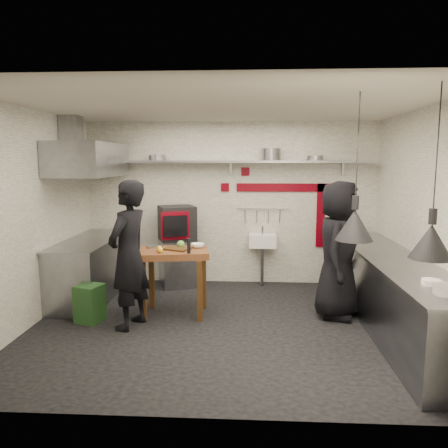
# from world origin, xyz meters

# --- Properties ---
(floor) EXTENTS (5.00, 5.00, 0.00)m
(floor) POSITION_xyz_m (0.00, 0.00, 0.00)
(floor) COLOR black
(floor) RESTS_ON ground
(ceiling) EXTENTS (5.00, 5.00, 0.00)m
(ceiling) POSITION_xyz_m (0.00, 0.00, 2.80)
(ceiling) COLOR beige
(ceiling) RESTS_ON floor
(wall_back) EXTENTS (5.00, 0.04, 2.80)m
(wall_back) POSITION_xyz_m (0.00, 2.10, 1.40)
(wall_back) COLOR white
(wall_back) RESTS_ON floor
(wall_front) EXTENTS (5.00, 0.04, 2.80)m
(wall_front) POSITION_xyz_m (0.00, -2.10, 1.40)
(wall_front) COLOR white
(wall_front) RESTS_ON floor
(wall_left) EXTENTS (0.04, 4.20, 2.80)m
(wall_left) POSITION_xyz_m (-2.50, 0.00, 1.40)
(wall_left) COLOR white
(wall_left) RESTS_ON floor
(wall_right) EXTENTS (0.04, 4.20, 2.80)m
(wall_right) POSITION_xyz_m (2.50, 0.00, 1.40)
(wall_right) COLOR white
(wall_right) RESTS_ON floor
(red_band_horiz) EXTENTS (1.70, 0.02, 0.14)m
(red_band_horiz) POSITION_xyz_m (0.95, 2.08, 1.68)
(red_band_horiz) COLOR #6A010F
(red_band_horiz) RESTS_ON wall_back
(red_band_vert) EXTENTS (0.14, 0.02, 1.10)m
(red_band_vert) POSITION_xyz_m (1.55, 2.08, 1.20)
(red_band_vert) COLOR #6A010F
(red_band_vert) RESTS_ON wall_back
(red_tile_a) EXTENTS (0.14, 0.02, 0.14)m
(red_tile_a) POSITION_xyz_m (0.25, 2.08, 1.95)
(red_tile_a) COLOR #6A010F
(red_tile_a) RESTS_ON wall_back
(red_tile_b) EXTENTS (0.14, 0.02, 0.14)m
(red_tile_b) POSITION_xyz_m (-0.10, 2.08, 1.68)
(red_tile_b) COLOR #6A010F
(red_tile_b) RESTS_ON wall_back
(back_shelf) EXTENTS (4.60, 0.34, 0.04)m
(back_shelf) POSITION_xyz_m (0.00, 1.92, 2.12)
(back_shelf) COLOR slate
(back_shelf) RESTS_ON wall_back
(shelf_bracket_left) EXTENTS (0.04, 0.06, 0.24)m
(shelf_bracket_left) POSITION_xyz_m (-1.90, 2.07, 2.02)
(shelf_bracket_left) COLOR slate
(shelf_bracket_left) RESTS_ON wall_back
(shelf_bracket_mid) EXTENTS (0.04, 0.06, 0.24)m
(shelf_bracket_mid) POSITION_xyz_m (0.00, 2.07, 2.02)
(shelf_bracket_mid) COLOR slate
(shelf_bracket_mid) RESTS_ON wall_back
(shelf_bracket_right) EXTENTS (0.04, 0.06, 0.24)m
(shelf_bracket_right) POSITION_xyz_m (1.90, 2.07, 2.02)
(shelf_bracket_right) COLOR slate
(shelf_bracket_right) RESTS_ON wall_back
(pan_far_left) EXTENTS (0.37, 0.37, 0.09)m
(pan_far_left) POSITION_xyz_m (-1.24, 1.92, 2.19)
(pan_far_left) COLOR slate
(pan_far_left) RESTS_ON back_shelf
(pan_mid_left) EXTENTS (0.30, 0.30, 0.07)m
(pan_mid_left) POSITION_xyz_m (-1.21, 1.92, 2.18)
(pan_mid_left) COLOR slate
(pan_mid_left) RESTS_ON back_shelf
(stock_pot) EXTENTS (0.41, 0.41, 0.20)m
(stock_pot) POSITION_xyz_m (0.68, 1.92, 2.24)
(stock_pot) COLOR slate
(stock_pot) RESTS_ON back_shelf
(pan_right) EXTENTS (0.28, 0.28, 0.08)m
(pan_right) POSITION_xyz_m (1.40, 1.92, 2.18)
(pan_right) COLOR slate
(pan_right) RESTS_ON back_shelf
(oven_stand) EXTENTS (0.80, 0.76, 0.80)m
(oven_stand) POSITION_xyz_m (-0.87, 1.82, 0.40)
(oven_stand) COLOR slate
(oven_stand) RESTS_ON floor
(combi_oven) EXTENTS (0.73, 0.70, 0.58)m
(combi_oven) POSITION_xyz_m (-0.90, 1.78, 1.09)
(combi_oven) COLOR black
(combi_oven) RESTS_ON oven_stand
(oven_door) EXTENTS (0.45, 0.20, 0.46)m
(oven_door) POSITION_xyz_m (-0.88, 1.50, 1.09)
(oven_door) COLOR #6A010F
(oven_door) RESTS_ON combi_oven
(oven_glass) EXTENTS (0.37, 0.16, 0.34)m
(oven_glass) POSITION_xyz_m (-0.87, 1.44, 1.09)
(oven_glass) COLOR black
(oven_glass) RESTS_ON oven_door
(hand_sink) EXTENTS (0.46, 0.34, 0.22)m
(hand_sink) POSITION_xyz_m (0.55, 1.92, 0.78)
(hand_sink) COLOR white
(hand_sink) RESTS_ON wall_back
(sink_tap) EXTENTS (0.03, 0.03, 0.14)m
(sink_tap) POSITION_xyz_m (0.55, 1.92, 0.96)
(sink_tap) COLOR slate
(sink_tap) RESTS_ON hand_sink
(sink_drain) EXTENTS (0.06, 0.06, 0.66)m
(sink_drain) POSITION_xyz_m (0.55, 1.88, 0.34)
(sink_drain) COLOR slate
(sink_drain) RESTS_ON floor
(utensil_rail) EXTENTS (0.90, 0.02, 0.02)m
(utensil_rail) POSITION_xyz_m (0.55, 2.06, 1.32)
(utensil_rail) COLOR slate
(utensil_rail) RESTS_ON wall_back
(counter_right) EXTENTS (0.70, 3.80, 0.90)m
(counter_right) POSITION_xyz_m (2.15, 0.00, 0.45)
(counter_right) COLOR slate
(counter_right) RESTS_ON floor
(counter_right_top) EXTENTS (0.76, 3.90, 0.03)m
(counter_right_top) POSITION_xyz_m (2.15, 0.00, 0.92)
(counter_right_top) COLOR slate
(counter_right_top) RESTS_ON counter_right
(plate_stack) EXTENTS (0.29, 0.29, 0.09)m
(plate_stack) POSITION_xyz_m (2.12, -1.53, 0.97)
(plate_stack) COLOR white
(plate_stack) RESTS_ON counter_right_top
(small_bowl_right) EXTENTS (0.22, 0.22, 0.05)m
(small_bowl_right) POSITION_xyz_m (2.10, -1.21, 0.96)
(small_bowl_right) COLOR white
(small_bowl_right) RESTS_ON counter_right_top
(counter_left) EXTENTS (0.70, 1.90, 0.90)m
(counter_left) POSITION_xyz_m (-2.15, 1.05, 0.45)
(counter_left) COLOR slate
(counter_left) RESTS_ON floor
(counter_left_top) EXTENTS (0.76, 2.00, 0.03)m
(counter_left_top) POSITION_xyz_m (-2.15, 1.05, 0.92)
(counter_left_top) COLOR slate
(counter_left_top) RESTS_ON counter_left
(extractor_hood) EXTENTS (0.78, 1.60, 0.50)m
(extractor_hood) POSITION_xyz_m (-2.10, 1.05, 2.15)
(extractor_hood) COLOR slate
(extractor_hood) RESTS_ON ceiling
(hood_duct) EXTENTS (0.28, 0.28, 0.50)m
(hood_duct) POSITION_xyz_m (-2.35, 1.05, 2.55)
(hood_duct) COLOR slate
(hood_duct) RESTS_ON ceiling
(green_bin) EXTENTS (0.40, 0.40, 0.50)m
(green_bin) POSITION_xyz_m (-1.80, 0.04, 0.25)
(green_bin) COLOR #234E20
(green_bin) RESTS_ON floor
(prep_table) EXTENTS (1.02, 0.79, 0.92)m
(prep_table) POSITION_xyz_m (-0.71, 0.38, 0.46)
(prep_table) COLOR brown
(prep_table) RESTS_ON floor
(cutting_board) EXTENTS (0.40, 0.35, 0.02)m
(cutting_board) POSITION_xyz_m (-0.67, 0.38, 0.93)
(cutting_board) COLOR #492C13
(cutting_board) RESTS_ON prep_table
(pepper_mill) EXTENTS (0.06, 0.06, 0.20)m
(pepper_mill) POSITION_xyz_m (-0.48, 0.16, 1.02)
(pepper_mill) COLOR black
(pepper_mill) RESTS_ON prep_table
(lemon_a) EXTENTS (0.10, 0.10, 0.08)m
(lemon_a) POSITION_xyz_m (-0.89, 0.26, 0.96)
(lemon_a) COLOR gold
(lemon_a) RESTS_ON prep_table
(lemon_b) EXTENTS (0.09, 0.09, 0.08)m
(lemon_b) POSITION_xyz_m (-0.86, 0.17, 0.96)
(lemon_b) COLOR gold
(lemon_b) RESTS_ON prep_table
(veg_ball) EXTENTS (0.13, 0.13, 0.11)m
(veg_ball) POSITION_xyz_m (-0.64, 0.52, 0.97)
(veg_ball) COLOR #5B9B3C
(veg_ball) RESTS_ON prep_table
(steel_tray) EXTENTS (0.24, 0.20, 0.03)m
(steel_tray) POSITION_xyz_m (-1.01, 0.50, 0.94)
(steel_tray) COLOR slate
(steel_tray) RESTS_ON prep_table
(bowl) EXTENTS (0.25, 0.25, 0.06)m
(bowl) POSITION_xyz_m (-0.41, 0.55, 0.95)
(bowl) COLOR white
(bowl) RESTS_ON prep_table
(heat_lamp_near) EXTENTS (0.47, 0.47, 1.47)m
(heat_lamp_near) POSITION_xyz_m (1.38, -1.03, 2.07)
(heat_lamp_near) COLOR black
(heat_lamp_near) RESTS_ON ceiling
(heat_lamp_far) EXTENTS (0.38, 0.38, 1.53)m
(heat_lamp_far) POSITION_xyz_m (1.93, -1.55, 2.03)
(heat_lamp_far) COLOR black
(heat_lamp_far) RESTS_ON ceiling
(chef_left) EXTENTS (0.64, 0.80, 1.90)m
(chef_left) POSITION_xyz_m (-1.21, -0.12, 0.95)
(chef_left) COLOR black
(chef_left) RESTS_ON floor
(chef_right) EXTENTS (0.88, 1.07, 1.87)m
(chef_right) POSITION_xyz_m (1.53, 0.43, 0.94)
(chef_right) COLOR black
(chef_right) RESTS_ON floor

